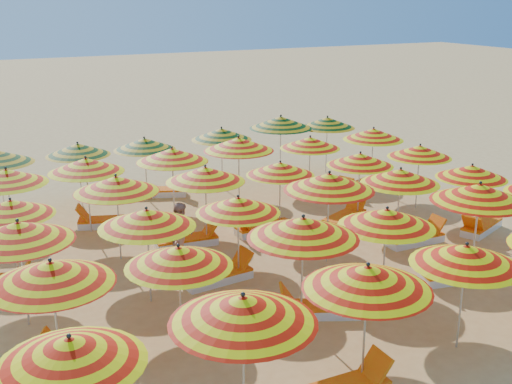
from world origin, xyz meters
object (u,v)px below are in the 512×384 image
at_px(umbrella_15, 329,182).
at_px(lounger_8, 416,238).
at_px(umbrella_3, 466,255).
at_px(umbrella_17, 472,172).
at_px(umbrella_31, 78,149).
at_px(umbrella_7, 179,257).
at_px(umbrella_14, 238,205).
at_px(lounger_13, 345,217).
at_px(lounger_12, 263,228).
at_px(lounger_6, 453,275).
at_px(umbrella_25, 86,165).
at_px(umbrella_18, 11,208).
at_px(umbrella_33, 221,134).
at_px(umbrella_27, 239,144).
at_px(umbrella_28, 310,143).
at_px(lounger_16, 358,187).
at_px(umbrella_34, 281,122).
at_px(umbrella_32, 144,144).
at_px(umbrella_1, 243,310).
at_px(umbrella_0, 70,351).
at_px(umbrella_16, 400,176).
at_px(umbrella_22, 360,160).
at_px(beachgoer_a, 180,254).
at_px(umbrella_13, 147,218).
at_px(lounger_11, 188,240).
at_px(umbrella_20, 205,174).
at_px(lounger_4, 87,358).
at_px(lounger_5, 318,309).
at_px(umbrella_8, 303,228).
at_px(umbrella_19, 116,184).
at_px(umbrella_21, 280,169).
at_px(lounger_17, 163,191).
at_px(umbrella_2, 367,278).
at_px(lounger_14, 106,222).
at_px(umbrella_35, 327,122).
at_px(umbrella_10, 480,193).
at_px(beachgoer_b, 181,231).
at_px(umbrella_29, 373,134).
at_px(umbrella_26, 172,155).
at_px(lounger_7, 219,276).

bearing_deg(umbrella_15, lounger_8, -0.60).
bearing_deg(umbrella_3, umbrella_17, 44.68).
bearing_deg(umbrella_31, umbrella_7, -90.77).
height_order(umbrella_14, lounger_13, umbrella_14).
bearing_deg(lounger_12, lounger_6, 117.56).
bearing_deg(lounger_13, umbrella_25, 134.89).
bearing_deg(umbrella_18, umbrella_25, 48.66).
relative_size(umbrella_15, umbrella_33, 1.06).
bearing_deg(umbrella_27, umbrella_15, -88.39).
xyz_separation_m(umbrella_28, lounger_16, (1.91, -0.20, -1.75)).
relative_size(umbrella_3, lounger_8, 1.54).
xyz_separation_m(umbrella_14, umbrella_34, (5.16, 7.35, 0.27)).
distance_m(umbrella_18, umbrella_32, 6.88).
relative_size(umbrella_1, umbrella_18, 1.30).
height_order(umbrella_0, umbrella_16, umbrella_16).
bearing_deg(umbrella_31, umbrella_22, -34.60).
bearing_deg(beachgoer_a, umbrella_28, 174.82).
relative_size(umbrella_13, lounger_11, 1.57).
xyz_separation_m(umbrella_20, lounger_4, (-4.34, -4.67, -1.87)).
relative_size(lounger_11, lounger_16, 0.98).
height_order(umbrella_18, lounger_5, umbrella_18).
distance_m(umbrella_8, umbrella_20, 5.07).
xyz_separation_m(umbrella_19, umbrella_27, (4.62, 2.51, 0.06)).
height_order(umbrella_21, lounger_13, umbrella_21).
bearing_deg(lounger_5, umbrella_1, 66.20).
bearing_deg(lounger_5, umbrella_14, -49.09).
relative_size(umbrella_32, lounger_17, 1.47).
relative_size(umbrella_0, umbrella_2, 1.12).
bearing_deg(umbrella_16, lounger_4, -166.00).
bearing_deg(umbrella_33, lounger_6, -78.97).
height_order(umbrella_2, lounger_12, umbrella_2).
distance_m(umbrella_13, lounger_14, 5.68).
xyz_separation_m(umbrella_17, umbrella_21, (-4.69, 2.75, -0.01)).
xyz_separation_m(umbrella_21, umbrella_28, (2.44, 2.38, 0.04)).
bearing_deg(umbrella_34, lounger_5, -114.21).
xyz_separation_m(umbrella_31, umbrella_35, (9.44, -0.03, 0.07)).
relative_size(umbrella_10, beachgoer_b, 1.83).
distance_m(umbrella_27, lounger_8, 6.28).
height_order(umbrella_29, umbrella_32, umbrella_29).
height_order(umbrella_25, lounger_13, umbrella_25).
relative_size(lounger_4, lounger_13, 1.00).
xyz_separation_m(umbrella_13, beachgoer_a, (0.98, 0.73, -1.29)).
relative_size(umbrella_25, umbrella_26, 1.09).
xyz_separation_m(umbrella_19, umbrella_32, (2.17, 4.68, -0.13)).
height_order(umbrella_10, umbrella_19, umbrella_10).
height_order(umbrella_33, lounger_12, umbrella_33).
bearing_deg(umbrella_8, umbrella_15, 48.44).
bearing_deg(umbrella_35, umbrella_13, -141.33).
xyz_separation_m(umbrella_1, lounger_7, (1.86, 5.28, -1.99)).
bearing_deg(umbrella_20, lounger_12, 2.57).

